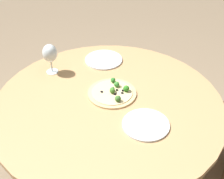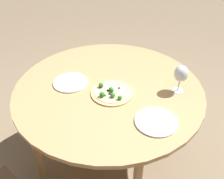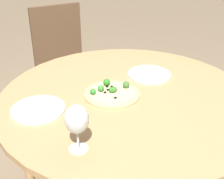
# 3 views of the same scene
# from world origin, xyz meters

# --- Properties ---
(dining_table) EXTENTS (1.23, 1.23, 0.75)m
(dining_table) POSITION_xyz_m (0.00, 0.00, 0.68)
(dining_table) COLOR tan
(dining_table) RESTS_ON ground_plane
(chair) EXTENTS (0.49, 0.49, 0.95)m
(chair) POSITION_xyz_m (0.26, 0.94, 0.50)
(chair) COLOR brown
(chair) RESTS_ON ground_plane
(pizza) EXTENTS (0.27, 0.27, 0.05)m
(pizza) POSITION_xyz_m (-0.05, 0.06, 0.76)
(pizza) COLOR tan
(pizza) RESTS_ON dining_table
(wine_glass) EXTENTS (0.09, 0.09, 0.19)m
(wine_glass) POSITION_xyz_m (-0.41, -0.17, 0.88)
(wine_glass) COLOR silver
(wine_glass) RESTS_ON dining_table
(plate_near) EXTENTS (0.23, 0.23, 0.01)m
(plate_near) POSITION_xyz_m (0.24, 0.08, 0.76)
(plate_near) COLOR silver
(plate_near) RESTS_ON dining_table
(plate_far) EXTENTS (0.24, 0.24, 0.01)m
(plate_far) POSITION_xyz_m (-0.38, 0.17, 0.76)
(plate_far) COLOR silver
(plate_far) RESTS_ON dining_table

